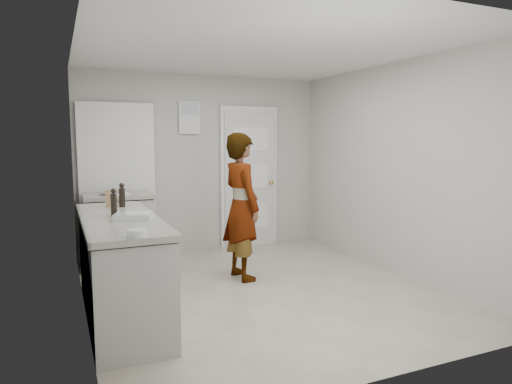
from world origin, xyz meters
name	(u,v)px	position (x,y,z in m)	size (l,w,h in m)	color
ground	(260,290)	(0.00, 0.00, 0.00)	(4.00, 4.00, 0.00)	#AFA693
room_shell	(193,180)	(-0.17, 1.95, 1.02)	(4.00, 4.00, 4.00)	#B5B3AB
main_counter	(121,272)	(-1.45, -0.20, 0.43)	(0.64, 1.96, 0.93)	beige
side_counter	(119,233)	(-1.25, 1.55, 0.43)	(0.84, 0.61, 0.93)	beige
person	(241,206)	(-0.02, 0.47, 0.84)	(0.61, 0.40, 1.68)	silver
cake_mix_box	(111,198)	(-1.45, 0.45, 1.01)	(0.11, 0.05, 0.17)	#8E6447
spice_jar	(121,201)	(-1.34, 0.54, 0.97)	(0.06, 0.06, 0.09)	tan
oil_cruet_a	(122,195)	(-1.34, 0.40, 1.04)	(0.06, 0.06, 0.24)	black
oil_cruet_b	(114,203)	(-1.49, -0.15, 1.04)	(0.06, 0.06, 0.25)	black
baking_dish	(134,216)	(-1.35, -0.37, 0.95)	(0.36, 0.31, 0.05)	silver
egg_bowl	(136,233)	(-1.44, -1.10, 0.95)	(0.14, 0.14, 0.05)	silver
papers	(116,193)	(-1.28, 1.55, 0.93)	(0.28, 0.35, 0.01)	white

